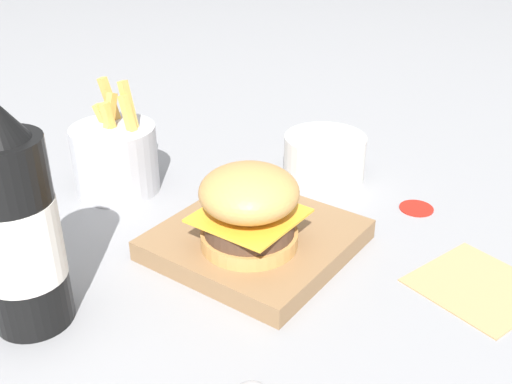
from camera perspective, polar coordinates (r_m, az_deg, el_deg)
ground_plane at (r=0.70m, az=1.55°, el=-5.00°), size 6.00×6.00×0.00m
serving_board at (r=0.69m, az=-0.00°, el=-4.55°), size 0.20×0.20×0.02m
burger at (r=0.63m, az=-0.55°, el=-1.50°), size 0.11×0.11×0.09m
ketchup_bottle at (r=0.58m, az=-21.81°, el=-3.30°), size 0.08×0.08×0.23m
fries_basket at (r=0.82m, az=-13.22°, el=3.23°), size 0.11×0.11×0.15m
side_bowl at (r=0.85m, az=6.54°, el=3.46°), size 0.11×0.11×0.06m
ketchup_puddle at (r=0.80m, az=15.03°, el=-1.45°), size 0.04×0.04×0.00m
parchment_square at (r=0.68m, az=20.45°, el=-8.34°), size 0.15×0.15×0.00m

